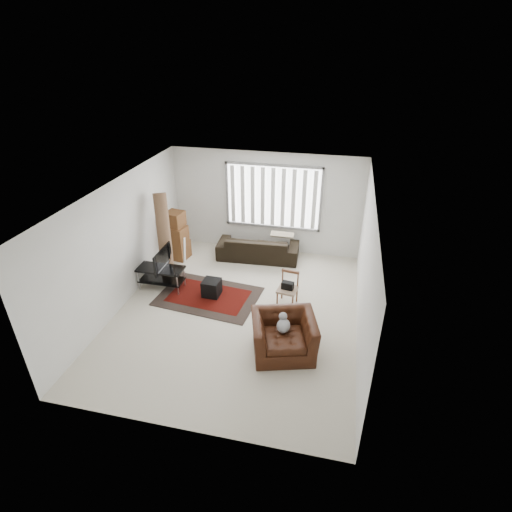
{
  "coord_description": "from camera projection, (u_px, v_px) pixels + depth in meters",
  "views": [
    {
      "loc": [
        1.92,
        -6.65,
        5.16
      ],
      "look_at": [
        0.27,
        0.66,
        1.05
      ],
      "focal_mm": 28.0,
      "sensor_mm": 36.0,
      "label": 1
    }
  ],
  "objects": [
    {
      "name": "rolled_rug",
      "position": [
        164.0,
        238.0,
        9.36
      ],
      "size": [
        0.67,
        0.95,
        2.08
      ],
      "primitive_type": "cylinder",
      "rotation": [
        -0.3,
        0.0,
        0.44
      ],
      "color": "brown",
      "rests_on": "ground"
    },
    {
      "name": "room",
      "position": [
        243.0,
        228.0,
        8.12
      ],
      "size": [
        6.0,
        6.02,
        2.71
      ],
      "color": "beige",
      "rests_on": "ground"
    },
    {
      "name": "armchair",
      "position": [
        284.0,
        333.0,
        7.27
      ],
      "size": [
        1.38,
        1.28,
        0.85
      ],
      "rotation": [
        0.0,
        0.0,
        0.28
      ],
      "color": "#3A190B",
      "rests_on": "ground"
    },
    {
      "name": "moving_boxes",
      "position": [
        177.0,
        237.0,
        10.38
      ],
      "size": [
        0.6,
        0.57,
        1.29
      ],
      "color": "brown",
      "rests_on": "ground"
    },
    {
      "name": "tv_stand",
      "position": [
        161.0,
        274.0,
        9.19
      ],
      "size": [
        1.06,
        0.48,
        0.53
      ],
      "color": "black",
      "rests_on": "ground"
    },
    {
      "name": "white_flatpack",
      "position": [
        176.0,
        248.0,
        10.4
      ],
      "size": [
        0.53,
        0.22,
        0.66
      ],
      "primitive_type": "cube",
      "rotation": [
        -0.14,
        0.0,
        -0.1
      ],
      "color": "silver",
      "rests_on": "ground"
    },
    {
      "name": "subwoofer",
      "position": [
        212.0,
        288.0,
        8.99
      ],
      "size": [
        0.39,
        0.39,
        0.38
      ],
      "primitive_type": "cube",
      "rotation": [
        0.0,
        0.0,
        -0.04
      ],
      "color": "black",
      "rests_on": "persian_rug"
    },
    {
      "name": "tv",
      "position": [
        159.0,
        259.0,
        9.0
      ],
      "size": [
        0.11,
        0.86,
        0.49
      ],
      "primitive_type": "imported",
      "rotation": [
        0.0,
        0.0,
        1.57
      ],
      "color": "black",
      "rests_on": "tv_stand"
    },
    {
      "name": "sofa",
      "position": [
        258.0,
        244.0,
        10.45
      ],
      "size": [
        2.16,
        1.03,
        0.81
      ],
      "primitive_type": "imported",
      "rotation": [
        0.0,
        0.0,
        3.2
      ],
      "color": "black",
      "rests_on": "ground"
    },
    {
      "name": "persian_rug",
      "position": [
        209.0,
        296.0,
        9.04
      ],
      "size": [
        2.35,
        1.7,
        0.02
      ],
      "color": "black",
      "rests_on": "ground"
    },
    {
      "name": "side_chair",
      "position": [
        288.0,
        287.0,
        8.61
      ],
      "size": [
        0.46,
        0.46,
        0.76
      ],
      "rotation": [
        0.0,
        0.0,
        -0.14
      ],
      "color": "#896F59",
      "rests_on": "ground"
    }
  ]
}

